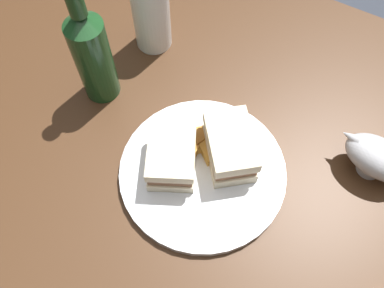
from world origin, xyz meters
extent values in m
plane|color=#333842|center=(0.00, 0.00, 0.00)|extent=(6.00, 6.00, 0.00)
cube|color=#422816|center=(0.00, 0.00, 0.38)|extent=(1.28, 0.92, 0.76)
cylinder|color=white|center=(-0.07, 0.06, 0.77)|extent=(0.29, 0.29, 0.02)
cube|color=beige|center=(-0.10, 0.01, 0.79)|extent=(0.13, 0.14, 0.02)
cube|color=#8C5B3D|center=(-0.10, 0.01, 0.81)|extent=(0.12, 0.13, 0.02)
cube|color=beige|center=(-0.10, 0.01, 0.83)|extent=(0.13, 0.14, 0.02)
cube|color=beige|center=(-0.02, 0.07, 0.78)|extent=(0.12, 0.13, 0.02)
cube|color=brown|center=(-0.02, 0.07, 0.80)|extent=(0.11, 0.12, 0.02)
cube|color=beige|center=(-0.02, 0.07, 0.82)|extent=(0.12, 0.13, 0.02)
cube|color=gold|center=(-0.07, 0.03, 0.78)|extent=(0.05, 0.04, 0.02)
cube|color=gold|center=(0.01, 0.05, 0.78)|extent=(0.03, 0.04, 0.02)
cube|color=#B77F33|center=(-0.08, -0.03, 0.78)|extent=(0.04, 0.05, 0.02)
cube|color=#AD702D|center=(-0.04, 0.00, 0.78)|extent=(0.04, 0.06, 0.02)
cube|color=gold|center=(-0.04, 0.01, 0.78)|extent=(0.04, 0.05, 0.01)
cube|color=#B77F33|center=(-0.03, 0.04, 0.78)|extent=(0.05, 0.02, 0.02)
cylinder|color=white|center=(0.16, -0.16, 0.84)|extent=(0.07, 0.07, 0.17)
cylinder|color=gold|center=(0.16, -0.16, 0.82)|extent=(0.06, 0.06, 0.12)
cylinder|color=#B7B7BC|center=(-0.33, -0.09, 0.77)|extent=(0.04, 0.04, 0.02)
ellipsoid|color=#B7B7BC|center=(-0.33, -0.09, 0.80)|extent=(0.13, 0.09, 0.06)
ellipsoid|color=#381E0F|center=(-0.33, -0.09, 0.81)|extent=(0.10, 0.07, 0.02)
cone|color=#B7B7BC|center=(-0.27, -0.10, 0.81)|extent=(0.03, 0.03, 0.02)
cylinder|color=#19421E|center=(0.18, -0.01, 0.85)|extent=(0.07, 0.07, 0.17)
cone|color=#19421E|center=(0.18, -0.01, 0.94)|extent=(0.07, 0.07, 0.02)
camera|label=1|loc=(-0.20, 0.32, 1.42)|focal=38.43mm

